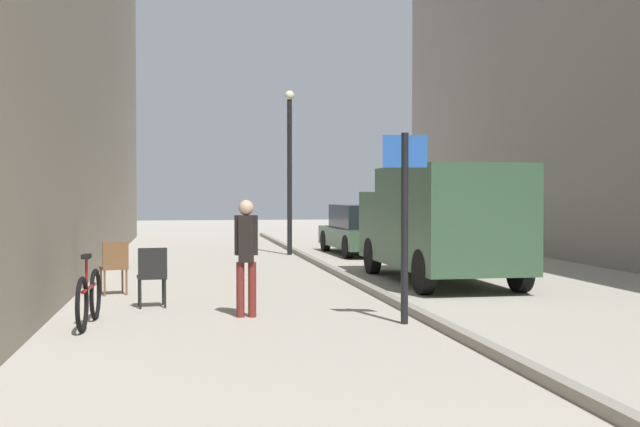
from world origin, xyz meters
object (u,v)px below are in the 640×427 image
at_px(parked_car, 363,230).
at_px(cafe_chair_by_doorway, 114,264).
at_px(street_sign_post, 405,211).
at_px(bicycle_leaning, 89,298).
at_px(cafe_chair_near_window, 152,273).
at_px(lamp_post, 290,161).
at_px(pedestrian_main_foreground, 246,250).
at_px(delivery_van, 439,220).

height_order(parked_car, cafe_chair_by_doorway, parked_car).
bearing_deg(parked_car, street_sign_post, -102.52).
relative_size(bicycle_leaning, cafe_chair_by_doorway, 1.88).
bearing_deg(bicycle_leaning, cafe_chair_near_window, 66.76).
relative_size(parked_car, bicycle_leaning, 2.41).
bearing_deg(cafe_chair_near_window, lamp_post, 64.76).
bearing_deg(parked_car, cafe_chair_by_doorway, -129.39).
bearing_deg(cafe_chair_near_window, cafe_chair_by_doorway, 106.83).
xyz_separation_m(parked_car, cafe_chair_by_doorway, (-6.41, -8.39, -0.17)).
xyz_separation_m(parked_car, lamp_post, (-2.17, 0.10, 2.01)).
distance_m(cafe_chair_near_window, cafe_chair_by_doorway, 1.82).
relative_size(pedestrian_main_foreground, cafe_chair_by_doorway, 1.79).
bearing_deg(lamp_post, pedestrian_main_foreground, -100.85).
bearing_deg(delivery_van, lamp_post, 104.49).
relative_size(lamp_post, cafe_chair_by_doorway, 5.06).
bearing_deg(lamp_post, cafe_chair_near_window, -109.21).
distance_m(delivery_van, bicycle_leaning, 7.63).
bearing_deg(bicycle_leaning, cafe_chair_by_doorway, 91.71).
distance_m(pedestrian_main_foreground, street_sign_post, 2.36).
bearing_deg(pedestrian_main_foreground, street_sign_post, -19.32).
distance_m(lamp_post, cafe_chair_near_window, 10.98).
bearing_deg(bicycle_leaning, street_sign_post, -4.82).
relative_size(lamp_post, bicycle_leaning, 2.69).
relative_size(delivery_van, parked_car, 1.24).
bearing_deg(lamp_post, bicycle_leaning, -110.18).
height_order(delivery_van, street_sign_post, street_sign_post).
bearing_deg(street_sign_post, parked_car, -88.68).
height_order(pedestrian_main_foreground, cafe_chair_near_window, pedestrian_main_foreground).
bearing_deg(pedestrian_main_foreground, cafe_chair_by_doorway, 131.42).
xyz_separation_m(bicycle_leaning, cafe_chair_near_window, (0.77, 1.58, 0.17)).
xyz_separation_m(street_sign_post, lamp_post, (0.10, 12.31, 1.18)).
relative_size(lamp_post, cafe_chair_near_window, 5.06).
height_order(delivery_van, cafe_chair_by_doorway, delivery_van).
bearing_deg(bicycle_leaning, pedestrian_main_foreground, 13.20).
bearing_deg(cafe_chair_near_window, bicycle_leaning, -122.17).
bearing_deg(street_sign_post, bicycle_leaning, 4.12).
xyz_separation_m(parked_car, bicycle_leaning, (-6.48, -11.64, -0.33)).
distance_m(parked_car, bicycle_leaning, 13.33).
bearing_deg(lamp_post, parked_car, -2.60).
distance_m(street_sign_post, cafe_chair_near_window, 4.18).
relative_size(delivery_van, bicycle_leaning, 2.98).
xyz_separation_m(pedestrian_main_foreground, cafe_chair_near_window, (-1.37, 1.19, -0.43)).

